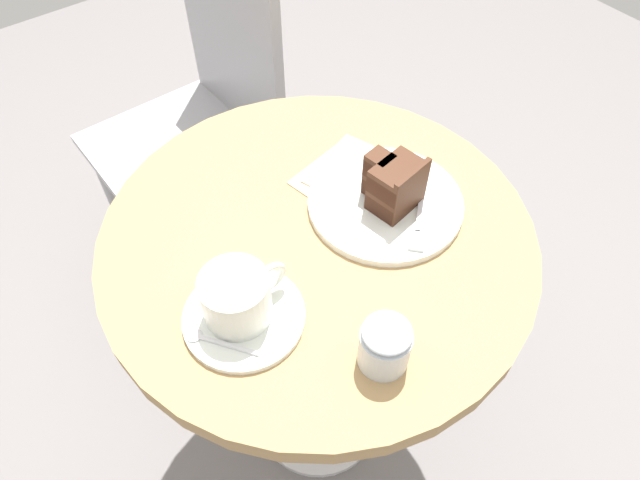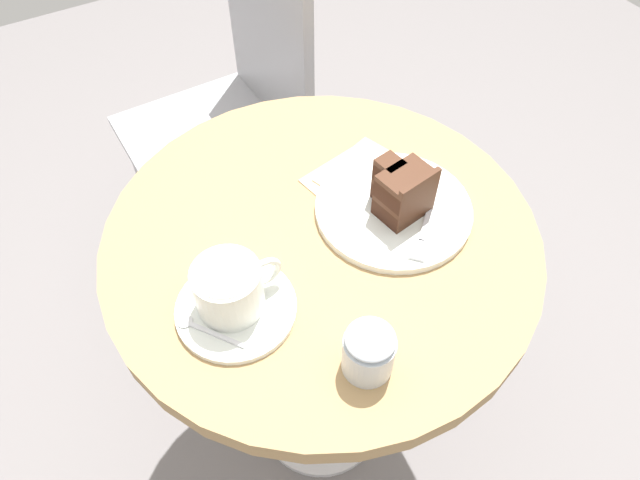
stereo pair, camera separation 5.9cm
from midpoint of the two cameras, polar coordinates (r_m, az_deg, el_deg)
The scene contains 11 objects.
ground_plane at distance 1.46m, azimuth 1.29°, elevation -17.31°, with size 4.40×4.40×0.01m, color slate.
cafe_table at distance 0.94m, azimuth 1.91°, elevation -4.27°, with size 0.64×0.64×0.71m.
saucer at distance 0.76m, azimuth -6.17°, elevation -6.93°, with size 0.16×0.16×0.01m.
coffee_cup at distance 0.73m, azimuth -6.75°, elevation -4.85°, with size 0.12×0.09×0.07m.
teaspoon at distance 0.74m, azimuth -9.42°, elevation -8.89°, with size 0.06×0.08×0.00m.
cake_plate at distance 0.87m, azimuth 9.28°, elevation 2.99°, with size 0.24×0.24×0.01m.
cake_slice at distance 0.83m, azimuth 10.25°, elevation 4.72°, with size 0.08×0.09×0.08m.
fork at distance 0.84m, azimuth 12.33°, elevation 0.81°, with size 0.12×0.11×0.00m.
napkin at distance 0.91m, azimuth 6.65°, elevation 5.81°, with size 0.19×0.17×0.00m.
cafe_chair at distance 1.38m, azimuth -6.88°, elevation 14.07°, with size 0.39×0.39×0.89m.
sugar_pot at distance 0.69m, azimuth 7.39°, elevation -11.07°, with size 0.06×0.06×0.08m.
Camera 2 is at (-0.27, -0.46, 1.35)m, focal length 32.00 mm.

